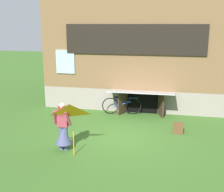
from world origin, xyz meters
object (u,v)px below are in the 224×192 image
(person, at_px, (63,130))
(kite, at_px, (70,118))
(wooden_crate, at_px, (178,128))
(bicycle_blue, at_px, (122,106))

(person, height_order, kite, kite)
(kite, bearing_deg, person, 128.87)
(kite, xyz_separation_m, wooden_crate, (3.20, 2.85, -1.09))
(wooden_crate, bearing_deg, bicycle_blue, 142.58)
(person, bearing_deg, kite, -69.04)
(person, relative_size, bicycle_blue, 0.90)
(kite, bearing_deg, bicycle_blue, 81.56)
(bicycle_blue, bearing_deg, kite, -107.14)
(bicycle_blue, bearing_deg, person, -114.02)
(kite, xyz_separation_m, bicycle_blue, (0.71, 4.76, -0.90))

